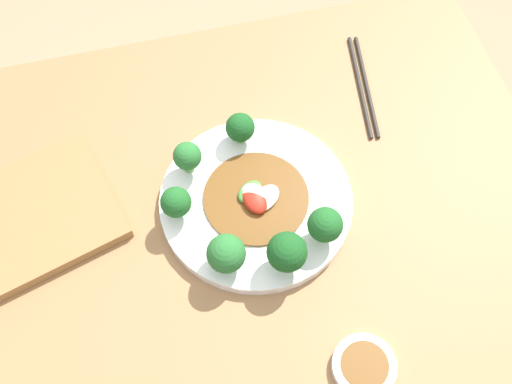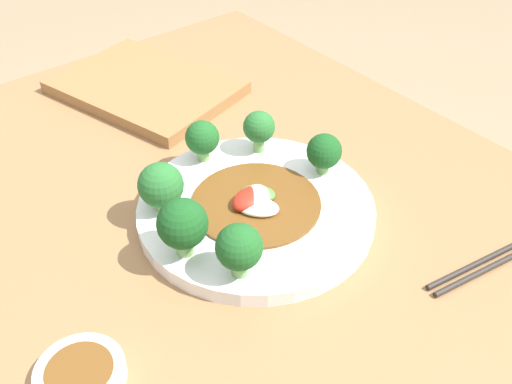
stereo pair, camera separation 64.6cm
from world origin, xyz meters
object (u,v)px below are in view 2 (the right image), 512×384
Objects in this scene: plate at (256,210)px; stirfry_center at (255,201)px; chopsticks at (503,256)px; broccoli_north at (182,225)px; cutting_board at (146,87)px; broccoli_northeast at (161,186)px; broccoli_northwest at (239,248)px; broccoli_east at (202,138)px; broccoli_southeast at (259,128)px; sauce_dish at (80,374)px; broccoli_south at (324,152)px.

plate is 0.02m from stirfry_center.
broccoli_north is at bearing 52.88° from chopsticks.
stirfry_center reaches higher than cutting_board.
broccoli_northeast is 0.19× the size of cutting_board.
broccoli_north is at bearing 155.89° from cutting_board.
stirfry_center is at bearing 37.13° from chopsticks.
plate is at bearing -47.37° from broccoli_northwest.
broccoli_north reaches higher than plate.
broccoli_northeast is (0.08, -0.02, -0.01)m from broccoli_north.
broccoli_east is 0.08m from broccoli_southeast.
sauce_dish is at bearing 142.92° from cutting_board.
stirfry_center is (0.02, -0.12, -0.04)m from broccoli_north.
broccoli_northwest is at bearing -89.97° from sauce_dish.
broccoli_northwest is at bearing -156.04° from broccoli_north.
plate reaches higher than chopsticks.
broccoli_northwest reaches higher than broccoli_southeast.
broccoli_north is 0.19m from sauce_dish.
broccoli_southeast is (0.09, -0.08, 0.05)m from plate.
broccoli_east is 0.18× the size of cutting_board.
broccoli_northeast is at bearing 54.60° from plate.
plate is at bearing -82.51° from broccoli_north.
plate is at bearing 139.35° from broccoli_southeast.
stirfry_center is (-0.12, 0.00, -0.03)m from broccoli_east.
plate is 0.36m from cutting_board.
broccoli_south is 0.35× the size of stirfry_center.
sauce_dish is (-0.15, 0.19, -0.05)m from broccoli_northeast.
sauce_dish is (-0.08, 0.28, -0.00)m from plate.
broccoli_southeast is (0.17, -0.16, -0.00)m from broccoli_northwest.
broccoli_southeast is at bearing -40.65° from plate.
broccoli_south is 0.37m from cutting_board.
broccoli_southeast is (0.09, 0.04, 0.01)m from broccoli_south.
stirfry_center is at bearing 171.68° from cutting_board.
stirfry_center is at bearing -73.97° from sauce_dish.
broccoli_southeast is 0.18× the size of cutting_board.
sauce_dish is (-0.17, 0.36, -0.05)m from broccoli_southeast.
broccoli_northeast is at bearing -14.85° from broccoli_north.
broccoli_northwest is at bearing 59.21° from chopsticks.
broccoli_east is 0.67× the size of sauce_dish.
plate reaches higher than sauce_dish.
plate is 0.13m from broccoli_southeast.
broccoli_south is at bearing 16.05° from chopsticks.
stirfry_center is 0.73× the size of chopsticks.
broccoli_east is 0.41m from chopsticks.
broccoli_east reaches higher than cutting_board.
broccoli_north reaches higher than sauce_dish.
broccoli_north is 0.07m from broccoli_northwest.
broccoli_northeast is 1.14× the size of broccoli_south.
stirfry_center is (0.00, 0.11, -0.03)m from broccoli_south.
chopsticks is at bearing -167.84° from cutting_board.
broccoli_northeast is 0.73× the size of sauce_dish.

